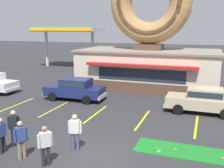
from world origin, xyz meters
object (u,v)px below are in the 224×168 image
Objects in this scene: pedestrian_hooded_kid at (21,138)px; pedestrian_clipboard_woman at (1,134)px; car_navy at (75,88)px; trash_bin at (222,94)px; pedestrian_leather_jacket_man at (75,131)px; pedestrian_blue_sweater_man at (45,144)px; golf_ball at (157,148)px; pedestrian_beanie_man at (14,126)px; car_champagne at (203,99)px.

pedestrian_clipboard_woman is at bearing 172.43° from pedestrian_hooded_kid.
car_navy is 4.73× the size of trash_bin.
pedestrian_blue_sweater_man is at bearing -106.44° from pedestrian_leather_jacket_man.
pedestrian_blue_sweater_man is at bearing -68.88° from car_navy.
pedestrian_blue_sweater_man is at bearing -5.13° from pedestrian_hooded_kid.
pedestrian_beanie_man is at bearing -162.71° from golf_ball.
pedestrian_leather_jacket_man is 0.97× the size of pedestrian_beanie_man.
golf_ball is 0.03× the size of pedestrian_clipboard_woman.
golf_ball is 0.03× the size of pedestrian_blue_sweater_man.
pedestrian_clipboard_woman is at bearing -132.30° from car_champagne.
pedestrian_clipboard_woman is at bearing -155.36° from pedestrian_leather_jacket_man.
pedestrian_beanie_man is (-7.85, -8.00, 0.07)m from car_champagne.
pedestrian_blue_sweater_man is at bearing -121.79° from car_champagne.
pedestrian_leather_jacket_man reaches higher than car_navy.
pedestrian_hooded_kid is at bearing -75.80° from car_navy.
trash_bin is at bearing 59.68° from pedestrian_leather_jacket_man.
pedestrian_blue_sweater_man is 1.00× the size of pedestrian_hooded_kid.
car_navy is (-9.04, 0.02, 0.00)m from car_champagne.
pedestrian_hooded_kid is (-5.05, -2.77, 0.85)m from golf_ball.
car_champagne reaches higher than golf_ball.
pedestrian_hooded_kid is 1.00× the size of pedestrian_leather_jacket_man.
pedestrian_blue_sweater_man is at bearing -6.31° from pedestrian_clipboard_woman.
golf_ball is at bearing 28.77° from pedestrian_hooded_kid.
pedestrian_clipboard_woman is (-7.93, -8.72, -0.01)m from car_champagne.
trash_bin is (10.34, 3.52, -0.37)m from car_navy.
golf_ball is at bearing 17.29° from pedestrian_beanie_man.
car_champagne is 2.90× the size of pedestrian_clipboard_woman.
trash_bin is at bearing 69.76° from car_champagne.
car_champagne is at bearing 74.08° from golf_ball.
trash_bin is at bearing 52.99° from pedestrian_clipboard_woman.
car_navy is 8.41m from pedestrian_leather_jacket_man.
pedestrian_beanie_man reaches higher than pedestrian_leather_jacket_man.
golf_ball is 10.11m from trash_bin.
car_navy is at bearing 117.88° from pedestrian_leather_jacket_man.
trash_bin is at bearing 51.55° from pedestrian_beanie_man.
golf_ball is 0.03× the size of pedestrian_leather_jacket_man.
pedestrian_leather_jacket_man is at bearing 40.65° from pedestrian_hooded_kid.
pedestrian_hooded_kid is 0.96× the size of pedestrian_beanie_man.
pedestrian_hooded_kid is 1.04× the size of pedestrian_clipboard_woman.
car_navy reaches higher than golf_ball.
golf_ball is 0.03× the size of pedestrian_hooded_kid.
pedestrian_blue_sweater_man is 2.49m from pedestrian_beanie_man.
pedestrian_clipboard_woman is 15.35m from trash_bin.
car_navy is at bearing 179.90° from car_champagne.
car_navy is 9.16m from pedestrian_hooded_kid.
pedestrian_hooded_kid is at bearing 174.87° from pedestrian_blue_sweater_man.
pedestrian_hooded_kid is (-6.79, -8.87, 0.03)m from car_champagne.
pedestrian_clipboard_woman is 0.73m from pedestrian_beanie_man.
pedestrian_leather_jacket_man is (3.93, -7.44, 0.03)m from car_navy.
pedestrian_clipboard_woman is (-2.37, 0.26, -0.03)m from pedestrian_blue_sweater_man.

